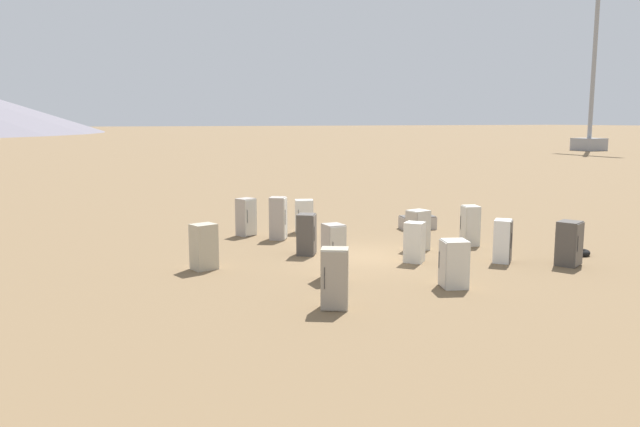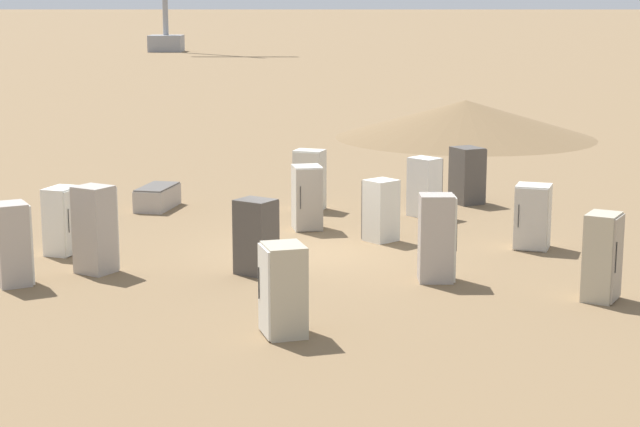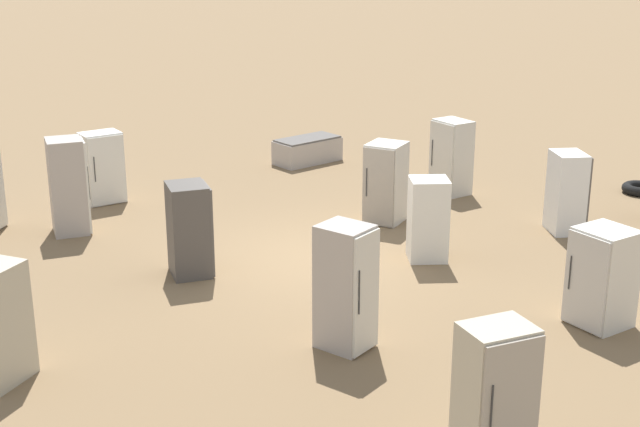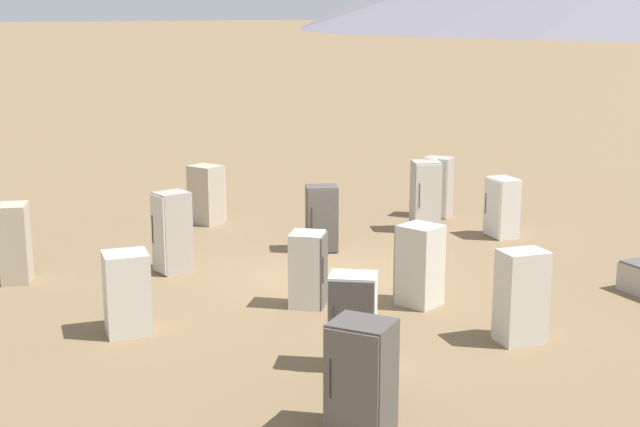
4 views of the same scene
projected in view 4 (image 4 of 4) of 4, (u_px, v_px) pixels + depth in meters
name	position (u px, v px, depth m)	size (l,w,h in m)	color
ground_plane	(333.00, 275.00, 19.08)	(1000.00, 1000.00, 0.00)	brown
discarded_fridge_0	(521.00, 296.00, 15.08)	(0.91, 0.82, 1.61)	beige
discarded_fridge_1	(361.00, 378.00, 11.79)	(1.00, 1.03, 1.55)	#4C4742
discarded_fridge_2	(426.00, 196.00, 22.78)	(0.92, 0.92, 1.81)	#A89E93
discarded_fridge_3	(322.00, 218.00, 20.89)	(0.96, 0.94, 1.55)	#4C4742
discarded_fridge_4	(438.00, 187.00, 24.40)	(0.89, 0.91, 1.64)	#A89E93
discarded_fridge_5	(308.00, 269.00, 16.95)	(0.90, 0.90, 1.44)	silver
discarded_fridge_6	(353.00, 321.00, 13.96)	(0.93, 0.93, 1.53)	white
discarded_fridge_7	(502.00, 208.00, 22.19)	(0.81, 0.93, 1.49)	silver
discarded_fridge_8	(127.00, 293.00, 15.51)	(0.94, 0.94, 1.46)	beige
discarded_fridge_9	(419.00, 265.00, 17.01)	(0.79, 0.87, 1.57)	beige
discarded_fridge_11	(172.00, 232.00, 19.15)	(0.73, 0.59, 1.76)	#A89E93
discarded_fridge_12	(206.00, 194.00, 23.61)	(0.87, 0.93, 1.56)	#B2A88E
discarded_fridge_13	(14.00, 243.00, 18.44)	(0.86, 0.91, 1.65)	#B2A88E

